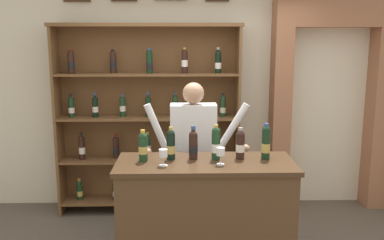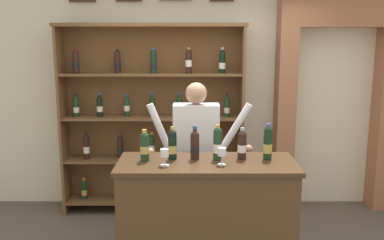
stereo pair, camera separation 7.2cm
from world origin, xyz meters
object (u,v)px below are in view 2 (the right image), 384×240
(wine_shelf, at_px, (151,114))
(tasting_bottle_prosecco, at_px, (171,144))
(tasting_bottle_grappa, at_px, (143,146))
(tasting_bottle_super_tuscan, at_px, (216,143))
(wine_glass_spare, at_px, (163,154))
(shopkeeper, at_px, (194,145))
(wine_glass_left, at_px, (220,153))
(tasting_bottle_vin_santo, at_px, (266,142))
(tasting_bottle_brunello, at_px, (193,144))
(tasting_bottle_chianti, at_px, (240,144))
(tasting_counter, at_px, (205,219))

(wine_shelf, height_order, tasting_bottle_prosecco, wine_shelf)
(tasting_bottle_grappa, distance_m, tasting_bottle_super_tuscan, 0.63)
(tasting_bottle_grappa, relative_size, wine_glass_spare, 1.94)
(wine_shelf, height_order, shopkeeper, wine_shelf)
(wine_shelf, height_order, tasting_bottle_super_tuscan, wine_shelf)
(tasting_bottle_prosecco, height_order, wine_glass_left, tasting_bottle_prosecco)
(tasting_bottle_grappa, relative_size, tasting_bottle_vin_santo, 0.87)
(tasting_bottle_brunello, height_order, wine_glass_spare, tasting_bottle_brunello)
(tasting_bottle_chianti, bearing_deg, shopkeeper, 125.72)
(shopkeeper, bearing_deg, wine_glass_spare, -110.09)
(tasting_bottle_chianti, relative_size, wine_glass_left, 1.91)
(tasting_bottle_grappa, xyz_separation_m, wine_glass_left, (0.65, -0.12, -0.03))
(tasting_counter, distance_m, tasting_bottle_super_tuscan, 0.68)
(tasting_bottle_grappa, bearing_deg, tasting_counter, -3.63)
(shopkeeper, distance_m, wine_glass_left, 0.75)
(wine_shelf, height_order, tasting_bottle_chianti, wine_shelf)
(wine_glass_spare, bearing_deg, shopkeeper, 69.91)
(tasting_bottle_grappa, distance_m, tasting_bottle_brunello, 0.43)
(tasting_counter, distance_m, tasting_bottle_grappa, 0.84)
(tasting_bottle_grappa, relative_size, wine_glass_left, 1.87)
(wine_glass_left, bearing_deg, tasting_bottle_vin_santo, 21.70)
(tasting_bottle_prosecco, distance_m, tasting_bottle_chianti, 0.60)
(tasting_bottle_vin_santo, relative_size, wine_glass_spare, 2.24)
(tasting_counter, height_order, wine_glass_spare, wine_glass_spare)
(tasting_bottle_prosecco, distance_m, tasting_bottle_brunello, 0.19)
(tasting_bottle_grappa, xyz_separation_m, tasting_bottle_chianti, (0.84, 0.05, -0.00))
(tasting_bottle_chianti, distance_m, tasting_bottle_vin_santo, 0.22)
(wine_glass_spare, bearing_deg, wine_shelf, 98.69)
(wine_shelf, relative_size, tasting_bottle_prosecco, 7.79)
(tasting_bottle_vin_santo, distance_m, wine_glass_left, 0.44)
(tasting_bottle_vin_santo, relative_size, wine_glass_left, 2.16)
(tasting_bottle_prosecco, relative_size, tasting_bottle_chianti, 1.03)
(tasting_counter, xyz_separation_m, wine_glass_left, (0.12, -0.09, 0.63))
(tasting_bottle_grappa, xyz_separation_m, wine_glass_spare, (0.18, -0.14, -0.03))
(tasting_bottle_super_tuscan, bearing_deg, tasting_bottle_grappa, -176.94)
(tasting_bottle_prosecco, bearing_deg, shopkeeper, 68.93)
(tasting_counter, distance_m, tasting_bottle_vin_santo, 0.86)
(shopkeeper, height_order, tasting_bottle_super_tuscan, shopkeeper)
(tasting_counter, height_order, tasting_bottle_super_tuscan, tasting_bottle_super_tuscan)
(wine_glass_left, bearing_deg, tasting_counter, 144.65)
(wine_shelf, xyz_separation_m, tasting_bottle_super_tuscan, (0.69, -1.41, 0.00))
(tasting_bottle_super_tuscan, bearing_deg, wine_glass_left, -80.00)
(tasting_bottle_brunello, xyz_separation_m, tasting_bottle_chianti, (0.41, 0.00, -0.00))
(shopkeeper, relative_size, tasting_bottle_super_tuscan, 5.39)
(shopkeeper, height_order, tasting_bottle_vin_santo, shopkeeper)
(tasting_bottle_super_tuscan, height_order, wine_glass_left, tasting_bottle_super_tuscan)
(wine_shelf, distance_m, wine_glass_left, 1.72)
(tasting_bottle_vin_santo, bearing_deg, tasting_bottle_grappa, -177.72)
(wine_shelf, bearing_deg, tasting_counter, -68.08)
(wine_glass_left, bearing_deg, tasting_bottle_prosecco, 158.30)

